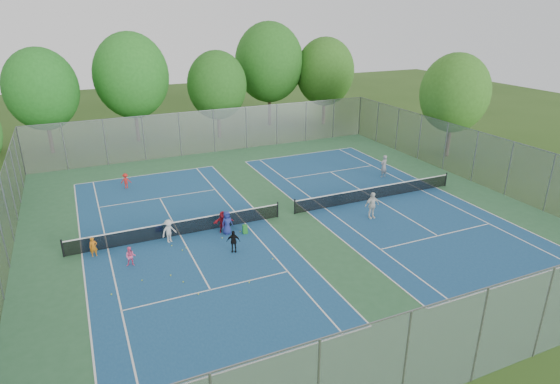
{
  "coord_description": "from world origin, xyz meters",
  "views": [
    {
      "loc": [
        -11.81,
        -25.3,
        12.65
      ],
      "look_at": [
        0.0,
        1.0,
        1.3
      ],
      "focal_mm": 30.0,
      "sensor_mm": 36.0,
      "label": 1
    }
  ],
  "objects_px": {
    "net_right": "(376,193)",
    "instructor": "(384,166)",
    "ball_hopper": "(245,229)",
    "ball_crate": "(159,228)",
    "net_left": "(180,228)"
  },
  "relations": [
    {
      "from": "net_right",
      "to": "net_left",
      "type": "bearing_deg",
      "value": 180.0
    },
    {
      "from": "net_right",
      "to": "ball_hopper",
      "type": "distance_m",
      "value": 10.45
    },
    {
      "from": "net_left",
      "to": "ball_hopper",
      "type": "bearing_deg",
      "value": -20.24
    },
    {
      "from": "net_right",
      "to": "ball_hopper",
      "type": "relative_size",
      "value": 23.88
    },
    {
      "from": "ball_hopper",
      "to": "instructor",
      "type": "height_order",
      "value": "instructor"
    },
    {
      "from": "net_left",
      "to": "ball_crate",
      "type": "relative_size",
      "value": 34.61
    },
    {
      "from": "ball_hopper",
      "to": "instructor",
      "type": "distance_m",
      "value": 14.52
    },
    {
      "from": "ball_hopper",
      "to": "net_right",
      "type": "bearing_deg",
      "value": 7.38
    },
    {
      "from": "net_right",
      "to": "ball_crate",
      "type": "height_order",
      "value": "net_right"
    },
    {
      "from": "net_right",
      "to": "instructor",
      "type": "relative_size",
      "value": 7.03
    },
    {
      "from": "net_right",
      "to": "instructor",
      "type": "bearing_deg",
      "value": 48.03
    },
    {
      "from": "ball_crate",
      "to": "ball_hopper",
      "type": "height_order",
      "value": "ball_hopper"
    },
    {
      "from": "ball_crate",
      "to": "ball_hopper",
      "type": "distance_m",
      "value": 5.31
    },
    {
      "from": "net_right",
      "to": "ball_crate",
      "type": "relative_size",
      "value": 34.61
    },
    {
      "from": "ball_hopper",
      "to": "net_left",
      "type": "bearing_deg",
      "value": 159.76
    }
  ]
}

